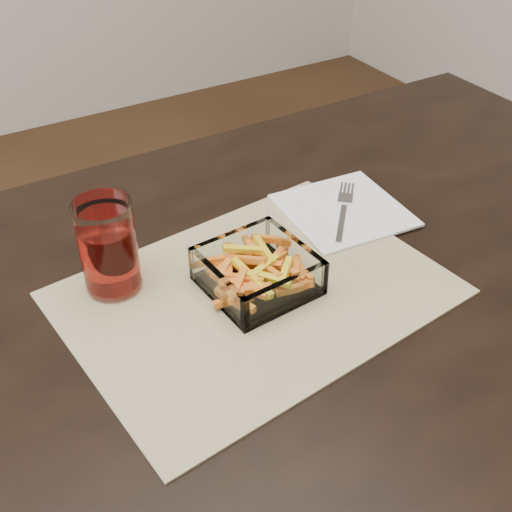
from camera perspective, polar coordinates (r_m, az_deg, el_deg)
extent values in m
cube|color=black|center=(0.75, -3.40, -7.91)|extent=(1.60, 0.90, 0.03)
cylinder|color=black|center=(1.57, 14.16, 0.61)|extent=(0.06, 0.06, 0.72)
cube|color=tan|center=(0.79, -0.04, -3.29)|extent=(0.48, 0.37, 0.00)
cube|color=white|center=(0.80, 0.14, -2.46)|extent=(0.13, 0.13, 0.01)
cube|color=white|center=(0.83, -2.16, 0.72)|extent=(0.12, 0.02, 0.05)
cube|color=white|center=(0.75, 2.67, -3.59)|extent=(0.12, 0.02, 0.05)
cube|color=white|center=(0.76, -3.41, -2.88)|extent=(0.02, 0.12, 0.05)
cube|color=white|center=(0.81, 3.46, 0.12)|extent=(0.02, 0.12, 0.05)
cylinder|color=white|center=(0.79, -13.00, 0.81)|extent=(0.07, 0.07, 0.12)
cylinder|color=#AF1E19|center=(0.79, -12.87, 0.02)|extent=(0.06, 0.06, 0.08)
cube|color=white|center=(0.95, 7.79, 4.07)|extent=(0.18, 0.18, 0.00)
cube|color=silver|center=(0.91, 7.59, 2.88)|extent=(0.07, 0.08, 0.00)
cube|color=silver|center=(0.97, 7.94, 5.11)|extent=(0.03, 0.03, 0.00)
cube|color=silver|center=(0.99, 7.59, 6.03)|extent=(0.02, 0.02, 0.00)
cube|color=silver|center=(0.99, 7.91, 6.00)|extent=(0.02, 0.02, 0.00)
cube|color=silver|center=(0.99, 8.25, 5.96)|extent=(0.02, 0.02, 0.00)
cube|color=silver|center=(0.99, 8.57, 5.92)|extent=(0.02, 0.02, 0.00)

